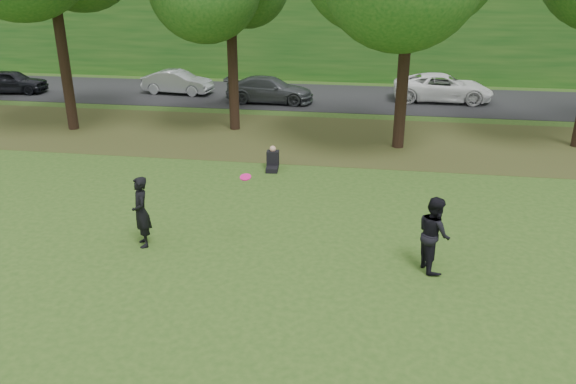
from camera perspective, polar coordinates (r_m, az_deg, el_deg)
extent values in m
plane|color=#2B4C17|center=(11.82, -7.68, -12.20)|extent=(120.00, 120.00, 0.00)
cube|color=#51381D|center=(23.49, 1.21, 5.56)|extent=(60.00, 7.00, 0.01)
cube|color=black|center=(31.20, 3.26, 9.62)|extent=(70.00, 7.00, 0.02)
cube|color=#164B15|center=(36.70, 4.36, 15.37)|extent=(70.00, 3.00, 5.00)
imported|color=black|center=(14.46, -14.69, -1.98)|extent=(0.72, 0.80, 1.83)
imported|color=black|center=(13.33, 14.60, -4.13)|extent=(0.93, 1.05, 1.80)
imported|color=black|center=(35.59, -26.24, 10.04)|extent=(3.91, 1.95, 1.28)
imported|color=#9FA2A6|center=(32.45, -11.15, 10.90)|extent=(4.00, 1.70, 1.28)
imported|color=#42464A|center=(29.74, -1.87, 10.36)|extent=(4.60, 1.97, 1.32)
imported|color=white|center=(31.07, 15.45, 10.19)|extent=(5.14, 2.43, 1.42)
cylinder|color=#DC1272|center=(13.29, -4.34, 1.52)|extent=(0.38, 0.37, 0.12)
cube|color=black|center=(19.53, -1.62, 2.37)|extent=(0.44, 0.59, 0.16)
cube|color=black|center=(19.70, -1.55, 3.41)|extent=(0.45, 0.37, 0.56)
sphere|color=tan|center=(19.59, -1.56, 4.41)|extent=(0.22, 0.22, 0.22)
cylinder|color=black|center=(26.02, -21.66, 11.39)|extent=(0.44, 0.44, 5.08)
cylinder|color=black|center=(24.44, -5.57, 11.06)|extent=(0.44, 0.44, 4.12)
cylinder|color=black|center=(22.08, 11.50, 10.24)|extent=(0.44, 0.44, 4.62)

